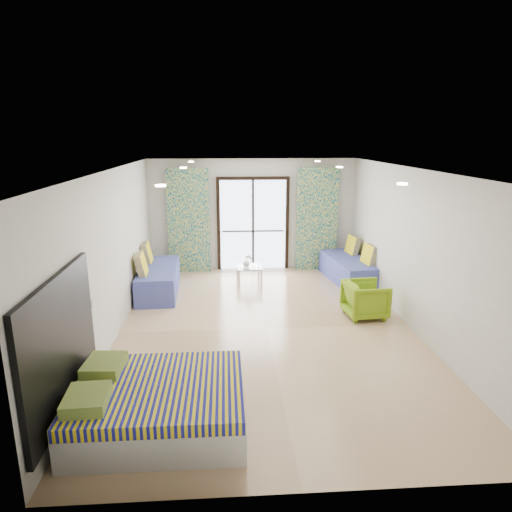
{
  "coord_description": "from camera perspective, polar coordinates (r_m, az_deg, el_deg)",
  "views": [
    {
      "loc": [
        -0.68,
        -7.24,
        3.21
      ],
      "look_at": [
        -0.14,
        0.56,
        1.15
      ],
      "focal_mm": 32.0,
      "sensor_mm": 36.0,
      "label": 1
    }
  ],
  "objects": [
    {
      "name": "floor",
      "position": [
        7.95,
        1.32,
        -9.06
      ],
      "size": [
        5.0,
        7.5,
        0.01
      ],
      "primitive_type": null,
      "color": "tan",
      "rests_on": "ground"
    },
    {
      "name": "ceiling",
      "position": [
        7.29,
        1.44,
        10.74
      ],
      "size": [
        5.0,
        7.5,
        0.01
      ],
      "primitive_type": null,
      "color": "silver",
      "rests_on": "ground"
    },
    {
      "name": "wall_back",
      "position": [
        11.17,
        -0.39,
        5.17
      ],
      "size": [
        5.0,
        0.01,
        2.7
      ],
      "primitive_type": null,
      "color": "silver",
      "rests_on": "ground"
    },
    {
      "name": "wall_front",
      "position": [
        4.01,
        6.41,
        -12.96
      ],
      "size": [
        5.0,
        0.01,
        2.7
      ],
      "primitive_type": null,
      "color": "silver",
      "rests_on": "ground"
    },
    {
      "name": "wall_left",
      "position": [
        7.7,
        -17.5,
        0.07
      ],
      "size": [
        0.01,
        7.5,
        2.7
      ],
      "primitive_type": null,
      "color": "silver",
      "rests_on": "ground"
    },
    {
      "name": "wall_right",
      "position": [
        8.12,
        19.22,
        0.68
      ],
      "size": [
        0.01,
        7.5,
        2.7
      ],
      "primitive_type": null,
      "color": "silver",
      "rests_on": "ground"
    },
    {
      "name": "balcony_door",
      "position": [
        11.16,
        -0.38,
        4.68
      ],
      "size": [
        1.76,
        0.08,
        2.28
      ],
      "color": "black",
      "rests_on": "floor"
    },
    {
      "name": "balcony_rail",
      "position": [
        11.22,
        -0.38,
        3.14
      ],
      "size": [
        1.52,
        0.03,
        0.04
      ],
      "primitive_type": "cube",
      "color": "#595451",
      "rests_on": "balcony_door"
    },
    {
      "name": "curtain_left",
      "position": [
        11.02,
        -8.42,
        4.35
      ],
      "size": [
        1.0,
        0.1,
        2.5
      ],
      "primitive_type": "cube",
      "color": "beige",
      "rests_on": "floor"
    },
    {
      "name": "curtain_right",
      "position": [
        11.21,
        7.62,
        4.56
      ],
      "size": [
        1.0,
        0.1,
        2.5
      ],
      "primitive_type": "cube",
      "color": "beige",
      "rests_on": "floor"
    },
    {
      "name": "downlight_a",
      "position": [
        5.32,
        -11.85,
        8.62
      ],
      "size": [
        0.12,
        0.12,
        0.02
      ],
      "primitive_type": "cylinder",
      "color": "#FFE0B2",
      "rests_on": "ceiling"
    },
    {
      "name": "downlight_b",
      "position": [
        5.66,
        17.82,
        8.59
      ],
      "size": [
        0.12,
        0.12,
        0.02
      ],
      "primitive_type": "cylinder",
      "color": "#FFE0B2",
      "rests_on": "ceiling"
    },
    {
      "name": "downlight_c",
      "position": [
        8.29,
        -9.08,
        10.84
      ],
      "size": [
        0.12,
        0.12,
        0.02
      ],
      "primitive_type": "cylinder",
      "color": "#FFE0B2",
      "rests_on": "ceiling"
    },
    {
      "name": "downlight_d",
      "position": [
        8.52,
        10.39,
        10.88
      ],
      "size": [
        0.12,
        0.12,
        0.02
      ],
      "primitive_type": "cylinder",
      "color": "#FFE0B2",
      "rests_on": "ceiling"
    },
    {
      "name": "downlight_e",
      "position": [
        10.28,
        -8.11,
        11.6
      ],
      "size": [
        0.12,
        0.12,
        0.02
      ],
      "primitive_type": "cylinder",
      "color": "#FFE0B2",
      "rests_on": "ceiling"
    },
    {
      "name": "downlight_f",
      "position": [
        10.46,
        7.69,
        11.67
      ],
      "size": [
        0.12,
        0.12,
        0.02
      ],
      "primitive_type": "cylinder",
      "color": "#FFE0B2",
      "rests_on": "ceiling"
    },
    {
      "name": "headboard",
      "position": [
        5.41,
        -23.17,
        -10.06
      ],
      "size": [
        0.06,
        2.1,
        1.5
      ],
      "primitive_type": "cube",
      "color": "black",
      "rests_on": "floor"
    },
    {
      "name": "switch_plate",
      "position": [
        6.51,
        -19.75,
        -5.52
      ],
      "size": [
        0.02,
        0.1,
        0.1
      ],
      "primitive_type": "cube",
      "color": "silver",
      "rests_on": "wall_left"
    },
    {
      "name": "bed",
      "position": [
        5.54,
        -12.18,
        -17.64
      ],
      "size": [
        1.9,
        1.55,
        0.65
      ],
      "color": "silver",
      "rests_on": "floor"
    },
    {
      "name": "daybed_left",
      "position": [
        9.84,
        -12.17,
        -2.76
      ],
      "size": [
        0.86,
        2.02,
        0.98
      ],
      "rotation": [
        0.0,
        0.0,
        0.04
      ],
      "color": "#424C9D",
      "rests_on": "floor"
    },
    {
      "name": "daybed_right",
      "position": [
        10.57,
        11.58,
        -1.57
      ],
      "size": [
        0.99,
        2.01,
        0.95
      ],
      "rotation": [
        0.0,
        0.0,
        0.13
      ],
      "color": "#424C9D",
      "rests_on": "floor"
    },
    {
      "name": "coffee_table",
      "position": [
        10.25,
        -0.88,
        -1.55
      ],
      "size": [
        0.6,
        0.6,
        0.66
      ],
      "rotation": [
        0.0,
        0.0,
        0.05
      ],
      "color": "silver",
      "rests_on": "floor"
    },
    {
      "name": "vase",
      "position": [
        10.24,
        -1.21,
        -0.85
      ],
      "size": [
        0.17,
        0.18,
        0.16
      ],
      "primitive_type": "imported",
      "rotation": [
        0.0,
        0.0,
        -0.04
      ],
      "color": "white",
      "rests_on": "coffee_table"
    },
    {
      "name": "armchair",
      "position": [
        8.57,
        13.52,
        -5.09
      ],
      "size": [
        0.72,
        0.76,
        0.72
      ],
      "primitive_type": "imported",
      "rotation": [
        0.0,
        0.0,
        1.67
      ],
      "color": "#759D14",
      "rests_on": "floor"
    }
  ]
}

